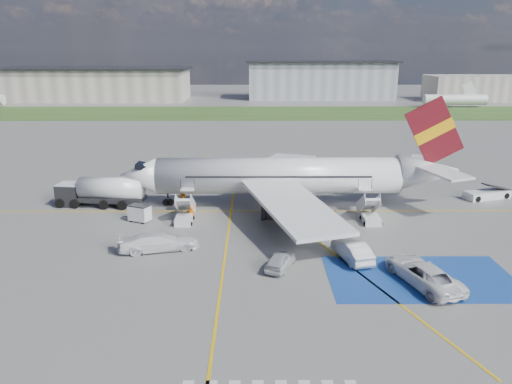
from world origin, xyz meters
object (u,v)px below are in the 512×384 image
Objects in this scene: airliner at (292,176)px; van_white_a at (423,270)px; belt_loader at (487,195)px; fuel_tanker at (102,194)px; car_silver_b at (352,250)px; gpu_cart at (140,214)px; car_silver_a at (280,260)px; van_white_b at (159,239)px.

airliner is 6.51× the size of van_white_a.
airliner is 6.12× the size of belt_loader.
fuel_tanker reaches higher than car_silver_b.
car_silver_b is 6.09m from van_white_a.
gpu_cart is at bearing 173.19° from belt_loader.
van_white_a is at bearing -172.57° from car_silver_a.
van_white_a is at bearing -26.89° from fuel_tanker.
van_white_b is (8.50, -12.52, -0.36)m from fuel_tanker.
van_white_b reaches higher than car_silver_a.
fuel_tanker reaches higher than van_white_b.
airliner is 9.41× the size of car_silver_a.
van_white_b is at bearing -49.75° from fuel_tanker.
car_silver_a is (13.45, -11.08, -0.10)m from gpu_cart.
belt_loader reaches higher than car_silver_b.
van_white_a reaches higher than belt_loader.
gpu_cart is at bearing -17.87° from car_silver_a.
car_silver_b is (24.64, -14.59, -0.54)m from fuel_tanker.
van_white_a is at bearing -120.22° from van_white_b.
gpu_cart is 39.07m from belt_loader.
car_silver_b is at bearing -155.92° from belt_loader.
van_white_b is (-12.22, -12.53, -2.39)m from airliner.
van_white_b is at bearing 1.70° from car_silver_a.
airliner is 20.70m from van_white_a.
car_silver_b is 0.97× the size of van_white_b.
van_white_b reaches higher than gpu_cart.
van_white_a is (23.77, -13.68, 0.30)m from gpu_cart.
fuel_tanker reaches higher than belt_loader.
fuel_tanker is (-20.72, -0.01, -2.04)m from airliner.
car_silver_a is at bearing -97.12° from airliner.
gpu_cart is 21.57m from car_silver_b.
fuel_tanker is at bearing -45.07° from car_silver_b.
airliner is 15.55× the size of gpu_cart.
belt_loader is (22.81, 2.65, -2.96)m from airliner.
airliner reaches higher than van_white_b.
fuel_tanker is 43.62m from belt_loader.
gpu_cart is 0.46× the size of van_white_b.
car_silver_a is 6.16m from car_silver_b.
car_silver_a is at bearing -31.35° from van_white_a.
airliner is at bearing 168.32° from belt_loader.
car_silver_b is (3.91, -14.60, -2.57)m from airliner.
belt_loader is 25.93m from van_white_a.
belt_loader is at bearing -79.72° from van_white_b.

